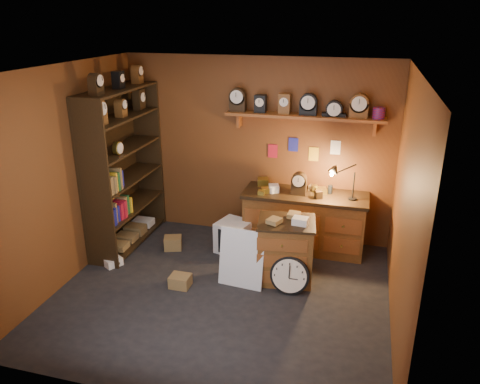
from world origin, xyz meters
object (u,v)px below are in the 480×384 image
object	(u,v)px
shelving_unit	(121,162)
low_cabinet	(286,248)
big_round_clock	(290,275)
workbench	(304,218)

from	to	relation	value
shelving_unit	low_cabinet	world-z (taller)	shelving_unit
shelving_unit	big_round_clock	world-z (taller)	shelving_unit
shelving_unit	big_round_clock	distance (m)	2.88
low_cabinet	big_round_clock	distance (m)	0.39
low_cabinet	big_round_clock	xyz separation A→B (m)	(0.11, -0.31, -0.20)
workbench	big_round_clock	size ratio (longest dim) A/B	3.63
workbench	big_round_clock	distance (m)	1.26
shelving_unit	big_round_clock	xyz separation A→B (m)	(2.59, -0.74, -1.02)
workbench	big_round_clock	bearing A→B (deg)	-89.84
shelving_unit	big_round_clock	size ratio (longest dim) A/B	5.30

